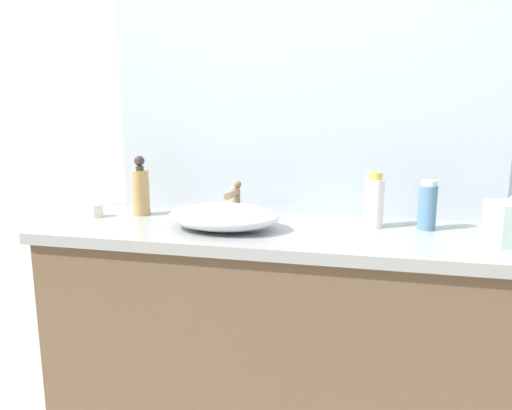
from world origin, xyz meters
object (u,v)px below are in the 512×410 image
(soap_dispenser, at_px, (141,190))
(perfume_bottle, at_px, (374,202))
(lotion_bottle, at_px, (427,206))
(candle_jar, at_px, (96,211))
(sink_basin, at_px, (224,217))

(soap_dispenser, bearing_deg, perfume_bottle, -0.65)
(soap_dispenser, bearing_deg, lotion_bottle, -0.28)
(lotion_bottle, xyz_separation_m, perfume_bottle, (-0.17, -0.00, 0.01))
(lotion_bottle, bearing_deg, candle_jar, -176.50)
(soap_dispenser, height_order, perfume_bottle, soap_dispenser)
(sink_basin, distance_m, lotion_bottle, 0.68)
(perfume_bottle, relative_size, candle_jar, 3.40)
(perfume_bottle, bearing_deg, lotion_bottle, 1.55)
(sink_basin, xyz_separation_m, candle_jar, (-0.53, 0.08, -0.02))
(lotion_bottle, distance_m, perfume_bottle, 0.17)
(sink_basin, relative_size, perfume_bottle, 2.01)
(lotion_bottle, bearing_deg, soap_dispenser, 179.72)
(candle_jar, bearing_deg, sink_basin, -8.43)
(sink_basin, relative_size, lotion_bottle, 2.28)
(sink_basin, distance_m, soap_dispenser, 0.41)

